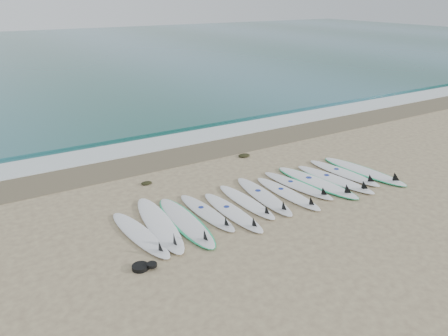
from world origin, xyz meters
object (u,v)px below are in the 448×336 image
surfboard_0 (141,235)px  surfboard_6 (264,196)px  surfboard_12 (364,171)px  leash_coil (143,267)px

surfboard_0 → surfboard_6: surfboard_6 is taller
surfboard_0 → surfboard_12: 6.96m
surfboard_12 → surfboard_0: bearing=173.4°
surfboard_12 → leash_coil: surfboard_12 is taller
surfboard_6 → surfboard_12: size_ratio=0.91×
surfboard_0 → surfboard_12: surfboard_12 is taller
surfboard_0 → surfboard_12: (6.96, 0.00, -0.00)m
surfboard_6 → leash_coil: (-3.83, -1.28, -0.01)m
surfboard_0 → leash_coil: 1.20m
surfboard_6 → surfboard_12: (3.53, -0.15, -0.00)m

